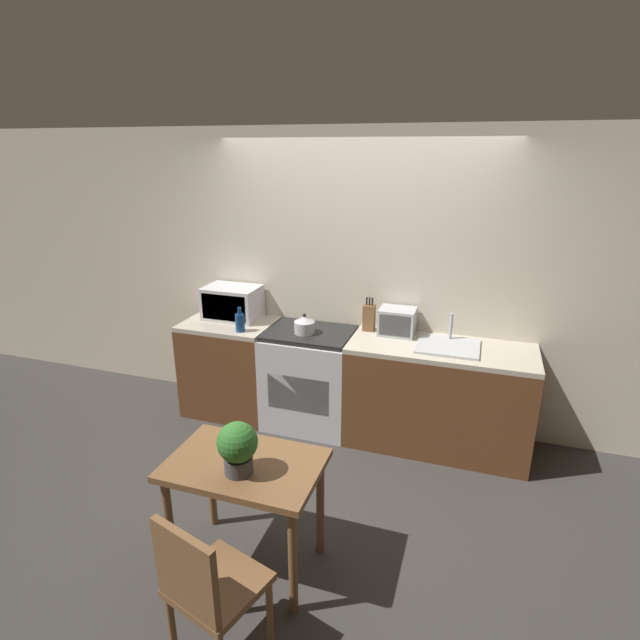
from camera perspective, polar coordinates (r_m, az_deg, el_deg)
ground_plane at (r=4.10m, az=0.11°, el=-17.05°), size 16.00×16.00×0.00m
wall_back at (r=4.46m, az=4.37°, el=4.52°), size 10.00×0.06×2.60m
counter_left_run at (r=4.84m, az=-10.08°, el=-5.23°), size 0.81×0.62×0.90m
counter_right_run at (r=4.33m, az=13.27°, el=-8.50°), size 1.49×0.62×0.90m
stove_range at (r=4.53m, az=-1.16°, el=-6.65°), size 0.77×0.62×0.90m
kettle at (r=4.29m, az=-1.79°, el=-0.55°), size 0.18×0.18×0.18m
microwave at (r=4.72m, az=-9.98°, el=1.97°), size 0.50×0.35×0.30m
bottle at (r=4.38m, az=-9.13°, el=-0.25°), size 0.08×0.08×0.22m
knife_block at (r=4.36m, az=5.63°, el=0.28°), size 0.10×0.08×0.30m
toaster_oven at (r=4.30m, az=8.82°, el=-0.18°), size 0.30×0.24×0.23m
sink_basin at (r=4.14m, az=14.43°, el=-2.82°), size 0.49×0.43×0.24m
dining_table at (r=3.05m, az=-8.54°, el=-17.47°), size 0.88×0.58×0.72m
dining_chair at (r=2.65m, az=-12.79°, el=-27.57°), size 0.49×0.49×0.89m
potted_plant at (r=2.82m, az=-9.40°, el=-14.05°), size 0.22×0.22×0.30m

